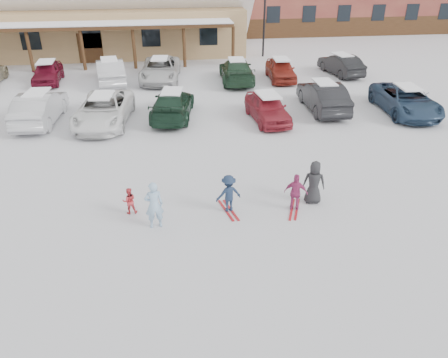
{
  "coord_description": "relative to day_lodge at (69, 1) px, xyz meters",
  "views": [
    {
      "loc": [
        -1.4,
        -11.83,
        7.92
      ],
      "look_at": [
        0.3,
        1.0,
        1.0
      ],
      "focal_mm": 35.0,
      "sensor_mm": 36.0,
      "label": 1
    }
  ],
  "objects": [
    {
      "name": "toddler_red",
      "position": [
        6.11,
        -27.08,
        -3.48
      ],
      "size": [
        0.5,
        0.41,
        0.94
      ],
      "primitive_type": "imported",
      "rotation": [
        0.0,
        0.0,
        3.28
      ],
      "color": "#CF363D",
      "rests_on": "ground"
    },
    {
      "name": "ground",
      "position": [
        9.0,
        -27.96,
        -3.94
      ],
      "size": [
        160.0,
        160.0,
        0.0
      ],
      "primitive_type": "plane",
      "color": "silver",
      "rests_on": "ground"
    },
    {
      "name": "parked_car_8",
      "position": [
        -0.07,
        -10.25,
        -3.25
      ],
      "size": [
        1.83,
        4.13,
        1.38
      ],
      "primitive_type": "imported",
      "rotation": [
        0.0,
        0.0,
        0.05
      ],
      "color": "maroon",
      "rests_on": "ground"
    },
    {
      "name": "adult_skier",
      "position": [
        6.96,
        -28.0,
        -3.14
      ],
      "size": [
        0.63,
        0.47,
        1.6
      ],
      "primitive_type": "imported",
      "rotation": [
        0.0,
        0.0,
        3.29
      ],
      "color": "#95BADA",
      "rests_on": "ground"
    },
    {
      "name": "parked_car_10",
      "position": [
        7.2,
        -10.66,
        -3.21
      ],
      "size": [
        2.9,
        5.48,
        1.47
      ],
      "primitive_type": "imported",
      "rotation": [
        0.0,
        0.0,
        -0.09
      ],
      "color": "silver",
      "rests_on": "ground"
    },
    {
      "name": "parked_car_12",
      "position": [
        15.15,
        -11.54,
        -3.25
      ],
      "size": [
        1.84,
        4.15,
        1.39
      ],
      "primitive_type": "imported",
      "rotation": [
        0.0,
        0.0,
        -0.05
      ],
      "color": "maroon",
      "rests_on": "ground"
    },
    {
      "name": "child_navy",
      "position": [
        9.4,
        -27.38,
        -3.28
      ],
      "size": [
        0.95,
        0.67,
        1.33
      ],
      "primitive_type": "imported",
      "rotation": [
        0.0,
        0.0,
        3.37
      ],
      "color": "#192944",
      "rests_on": "ground"
    },
    {
      "name": "parked_car_9",
      "position": [
        4.01,
        -10.98,
        -3.16
      ],
      "size": [
        2.39,
        4.98,
        1.57
      ],
      "primitive_type": "imported",
      "rotation": [
        0.0,
        0.0,
        3.3
      ],
      "color": "silver",
      "rests_on": "ground"
    },
    {
      "name": "skis_child_navy",
      "position": [
        9.4,
        -27.38,
        -3.93
      ],
      "size": [
        0.51,
        1.41,
        0.03
      ],
      "primitive_type": "cube",
      "rotation": [
        0.0,
        0.0,
        3.37
      ],
      "color": "#A9181E",
      "rests_on": "ground"
    },
    {
      "name": "child_magenta",
      "position": [
        11.63,
        -27.61,
        -3.27
      ],
      "size": [
        0.85,
        0.59,
        1.34
      ],
      "primitive_type": "imported",
      "rotation": [
        0.0,
        0.0,
        2.77
      ],
      "color": "#A8356C",
      "rests_on": "ground"
    },
    {
      "name": "parked_car_5",
      "position": [
        15.88,
        -17.87,
        -3.16
      ],
      "size": [
        1.71,
        4.76,
        1.56
      ],
      "primitive_type": "imported",
      "rotation": [
        0.0,
        0.0,
        3.13
      ],
      "color": "black",
      "rests_on": "ground"
    },
    {
      "name": "lamp_post",
      "position": [
        15.47,
        -4.44,
        -0.28
      ],
      "size": [
        0.5,
        0.25,
        6.51
      ],
      "color": "black",
      "rests_on": "ground"
    },
    {
      "name": "parked_car_1",
      "position": [
        1.18,
        -17.79,
        -3.16
      ],
      "size": [
        1.92,
        4.85,
        1.57
      ],
      "primitive_type": "imported",
      "rotation": [
        0.0,
        0.0,
        3.09
      ],
      "color": "#B6B7BB",
      "rests_on": "ground"
    },
    {
      "name": "parked_car_3",
      "position": [
        7.81,
        -17.91,
        -3.25
      ],
      "size": [
        2.66,
        5.04,
        1.39
      ],
      "primitive_type": "imported",
      "rotation": [
        0.0,
        0.0,
        2.99
      ],
      "color": "#173223",
      "rests_on": "ground"
    },
    {
      "name": "parked_car_11",
      "position": [
        12.15,
        -11.67,
        -3.22
      ],
      "size": [
        2.3,
        5.12,
        1.46
      ],
      "primitive_type": "imported",
      "rotation": [
        0.0,
        0.0,
        3.09
      ],
      "color": "#22402A",
      "rests_on": "ground"
    },
    {
      "name": "parked_car_13",
      "position": [
        19.6,
        -10.79,
        -3.25
      ],
      "size": [
        2.12,
        4.39,
        1.39
      ],
      "primitive_type": "imported",
      "rotation": [
        0.0,
        0.0,
        3.3
      ],
      "color": "black",
      "rests_on": "ground"
    },
    {
      "name": "parked_car_2",
      "position": [
        4.38,
        -18.37,
        -3.21
      ],
      "size": [
        2.93,
        5.49,
        1.47
      ],
      "primitive_type": "imported",
      "rotation": [
        0.0,
        0.0,
        -0.1
      ],
      "color": "white",
      "rests_on": "ground"
    },
    {
      "name": "parked_car_6",
      "position": [
        20.11,
        -18.85,
        -3.23
      ],
      "size": [
        2.68,
        5.29,
        1.43
      ],
      "primitive_type": "imported",
      "rotation": [
        0.0,
        0.0,
        -0.06
      ],
      "color": "navy",
      "rests_on": "ground"
    },
    {
      "name": "day_lodge",
      "position": [
        0.0,
        0.0,
        0.0
      ],
      "size": [
        29.12,
        12.5,
        10.38
      ],
      "color": "tan",
      "rests_on": "ground"
    },
    {
      "name": "bystander_dark",
      "position": [
        12.38,
        -27.19,
        -3.17
      ],
      "size": [
        0.87,
        0.7,
        1.55
      ],
      "primitive_type": "imported",
      "rotation": [
        0.0,
        0.0,
        2.83
      ],
      "color": "#262629",
      "rests_on": "ground"
    },
    {
      "name": "parked_car_4",
      "position": [
        12.57,
        -19.04,
        -3.25
      ],
      "size": [
        1.97,
        4.18,
        1.38
      ],
      "primitive_type": "imported",
      "rotation": [
        0.0,
        0.0,
        0.09
      ],
      "color": "maroon",
      "rests_on": "ground"
    },
    {
      "name": "skis_child_magenta",
      "position": [
        11.63,
        -27.61,
        -3.93
      ],
      "size": [
        0.69,
        1.38,
        0.03
      ],
      "primitive_type": "cube",
      "rotation": [
        0.0,
        0.0,
        2.77
      ],
      "color": "#A9181E",
      "rests_on": "ground"
    }
  ]
}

